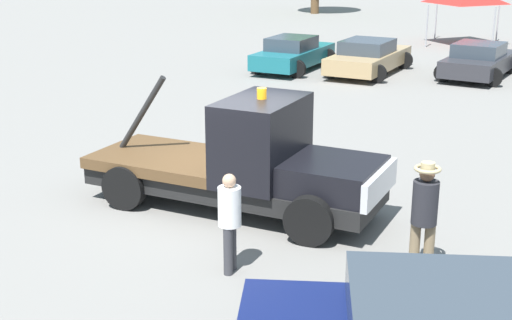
# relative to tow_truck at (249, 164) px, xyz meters

# --- Properties ---
(ground_plane) EXTENTS (160.00, 160.00, 0.00)m
(ground_plane) POSITION_rel_tow_truck_xyz_m (-0.36, 0.03, -0.95)
(ground_plane) COLOR gray
(tow_truck) EXTENTS (6.01, 2.45, 2.51)m
(tow_truck) POSITION_rel_tow_truck_xyz_m (0.00, 0.00, 0.00)
(tow_truck) COLOR black
(tow_truck) RESTS_ON ground
(person_near_truck) EXTENTS (0.41, 0.41, 1.86)m
(person_near_truck) POSITION_rel_tow_truck_xyz_m (3.54, -1.54, 0.14)
(person_near_truck) COLOR #847051
(person_near_truck) RESTS_ON ground
(person_at_hood) EXTENTS (0.36, 0.36, 1.64)m
(person_at_hood) POSITION_rel_tow_truck_xyz_m (0.70, -2.53, -0.01)
(person_at_hood) COLOR #38383D
(person_at_hood) RESTS_ON ground
(parked_car_teal) EXTENTS (2.63, 4.79, 1.34)m
(parked_car_teal) POSITION_rel_tow_truck_xyz_m (-4.13, 14.94, -0.31)
(parked_car_teal) COLOR #196670
(parked_car_teal) RESTS_ON ground
(parked_car_tan) EXTENTS (2.88, 5.05, 1.34)m
(parked_car_tan) POSITION_rel_tow_truck_xyz_m (-1.14, 15.18, -0.30)
(parked_car_tan) COLOR tan
(parked_car_tan) RESTS_ON ground
(parked_car_charcoal) EXTENTS (2.95, 4.62, 1.34)m
(parked_car_charcoal) POSITION_rel_tow_truck_xyz_m (2.92, 15.88, -0.31)
(parked_car_charcoal) COLOR #2D2D33
(parked_car_charcoal) RESTS_ON ground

